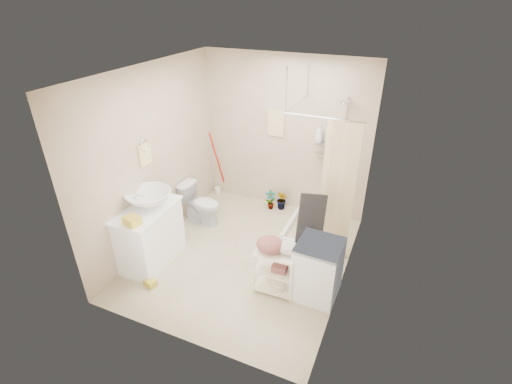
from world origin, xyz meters
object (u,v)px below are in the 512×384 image
(vanity, at_px, (150,235))
(laundry_rack, at_px, (276,268))
(toilet, at_px, (201,204))
(washing_machine, at_px, (318,269))

(vanity, xyz_separation_m, laundry_rack, (1.81, 0.13, -0.07))
(toilet, height_order, laundry_rack, laundry_rack)
(toilet, xyz_separation_m, laundry_rack, (1.69, -1.02, 0.02))
(laundry_rack, bearing_deg, washing_machine, 14.81)
(toilet, relative_size, laundry_rack, 0.93)
(vanity, bearing_deg, washing_machine, 4.84)
(vanity, relative_size, laundry_rack, 1.35)
(washing_machine, height_order, laundry_rack, washing_machine)
(vanity, relative_size, washing_machine, 1.26)
(toilet, height_order, washing_machine, washing_machine)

